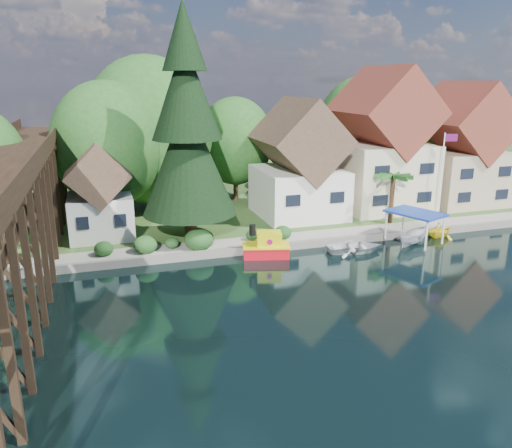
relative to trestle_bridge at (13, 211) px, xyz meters
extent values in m
plane|color=black|center=(16.00, -5.17, -5.35)|extent=(140.00, 140.00, 0.00)
cube|color=#2F4F1F|center=(16.00, 28.83, -5.10)|extent=(140.00, 52.00, 0.50)
cube|color=slate|center=(20.00, 2.83, -5.04)|extent=(60.00, 0.40, 0.62)
cube|color=gray|center=(22.00, 4.13, -4.82)|extent=(50.00, 2.60, 0.06)
cube|color=black|center=(0.00, -5.17, -1.35)|extent=(4.00, 0.36, 8.00)
cube|color=black|center=(0.00, -1.97, -1.35)|extent=(4.00, 0.36, 8.00)
cube|color=black|center=(0.00, 1.23, -1.35)|extent=(4.00, 0.36, 8.00)
cube|color=black|center=(0.00, 4.43, -1.35)|extent=(4.00, 0.36, 8.00)
cube|color=black|center=(0.00, 7.63, -1.35)|extent=(4.00, 0.36, 8.00)
cube|color=black|center=(0.00, 10.83, -1.35)|extent=(4.00, 0.36, 8.00)
cube|color=black|center=(0.00, 14.03, -1.35)|extent=(4.00, 0.36, 8.00)
cube|color=black|center=(0.00, 17.23, -1.35)|extent=(4.00, 0.36, 8.00)
cube|color=black|center=(0.00, 20.43, -1.35)|extent=(4.00, 0.36, 8.00)
cube|color=black|center=(1.75, 0.83, 2.70)|extent=(0.35, 44.00, 0.35)
cube|color=black|center=(0.00, 0.83, 3.00)|extent=(4.00, 44.00, 0.30)
cube|color=black|center=(2.00, 0.83, 3.55)|extent=(0.12, 44.00, 0.80)
cube|color=white|center=(23.00, 10.83, -2.60)|extent=(7.50, 8.00, 4.50)
cube|color=#473526|center=(23.00, 10.83, 2.35)|extent=(7.64, 8.64, 7.64)
cube|color=black|center=(20.90, 6.79, -2.37)|extent=(1.35, 0.08, 1.00)
cube|color=black|center=(25.10, 6.79, -2.37)|extent=(1.35, 0.08, 1.00)
cube|color=beige|center=(32.00, 11.33, -1.60)|extent=(8.50, 8.50, 6.50)
cube|color=maroon|center=(32.00, 11.33, 4.71)|extent=(8.65, 9.18, 8.65)
cube|color=black|center=(29.62, 7.04, -1.27)|extent=(1.53, 0.08, 1.00)
cube|color=black|center=(34.38, 7.04, -1.27)|extent=(1.53, 0.08, 1.00)
cube|color=tan|center=(41.00, 10.83, -2.10)|extent=(8.00, 8.00, 5.50)
cube|color=maroon|center=(41.00, 10.83, 3.53)|extent=(8.15, 8.64, 8.15)
cube|color=black|center=(38.76, 6.79, -1.82)|extent=(1.44, 0.08, 1.00)
cube|color=black|center=(43.24, 6.79, -1.82)|extent=(1.44, 0.08, 1.00)
cube|color=white|center=(5.00, 9.33, -3.10)|extent=(5.00, 5.00, 3.50)
cube|color=#473526|center=(5.00, 9.33, 0.45)|extent=(5.09, 5.40, 5.09)
cube|color=black|center=(3.60, 6.79, -2.92)|extent=(0.90, 0.08, 1.00)
cube|color=black|center=(6.40, 6.79, -2.92)|extent=(0.90, 0.08, 1.00)
cylinder|color=#382314|center=(6.00, 13.83, -2.60)|extent=(0.50, 0.50, 4.50)
ellipsoid|color=#204D1B|center=(6.00, 13.83, 2.15)|extent=(4.40, 4.40, 5.06)
cylinder|color=#382314|center=(10.00, 17.83, -2.37)|extent=(0.50, 0.50, 4.95)
ellipsoid|color=#204D1B|center=(10.00, 17.83, 2.85)|extent=(5.00, 5.00, 5.75)
cylinder|color=#382314|center=(19.00, 18.83, -2.82)|extent=(0.50, 0.50, 4.05)
ellipsoid|color=#204D1B|center=(19.00, 18.83, 1.45)|extent=(4.00, 4.00, 4.60)
cylinder|color=#382314|center=(34.00, 18.83, -2.60)|extent=(0.50, 0.50, 4.50)
ellipsoid|color=#204D1B|center=(34.00, 18.83, 2.15)|extent=(4.60, 4.60, 5.29)
cylinder|color=#382314|center=(42.00, 14.83, -3.05)|extent=(0.50, 0.50, 3.60)
ellipsoid|color=#204D1B|center=(42.00, 14.83, 0.75)|extent=(3.80, 3.80, 4.37)
ellipsoid|color=#184319|center=(8.00, 4.03, -4.08)|extent=(1.98, 1.98, 1.53)
ellipsoid|color=#184319|center=(10.00, 4.33, -4.25)|extent=(1.54, 1.54, 1.19)
ellipsoid|color=#184319|center=(12.00, 3.83, -4.00)|extent=(2.20, 2.20, 1.70)
ellipsoid|color=#184319|center=(5.00, 4.23, -4.17)|extent=(1.76, 1.76, 1.36)
ellipsoid|color=#184319|center=(16.50, 4.43, -4.25)|extent=(1.54, 1.54, 1.19)
ellipsoid|color=#184319|center=(19.00, 4.13, -4.17)|extent=(1.76, 1.76, 1.36)
cylinder|color=#382314|center=(11.82, 6.16, -3.17)|extent=(1.01, 1.01, 3.35)
cone|color=black|center=(11.82, 6.16, 1.86)|extent=(7.38, 7.38, 8.95)
cone|color=black|center=(11.82, 6.16, 6.89)|extent=(5.37, 5.37, 7.27)
cone|color=black|center=(11.82, 6.16, 10.81)|extent=(3.35, 3.35, 5.03)
cylinder|color=#382314|center=(30.03, 5.82, -2.81)|extent=(0.41, 0.41, 4.09)
ellipsoid|color=#174517|center=(30.03, 5.82, -0.58)|extent=(3.39, 3.39, 0.93)
cylinder|color=white|center=(35.50, 6.46, -0.91)|extent=(0.11, 0.11, 7.88)
cube|color=#A00B20|center=(36.09, 6.27, 2.58)|extent=(1.09, 0.39, 0.68)
cube|color=red|center=(16.81, 1.90, -4.95)|extent=(3.79, 2.65, 0.92)
cube|color=#D6CC0B|center=(16.81, 1.90, -4.46)|extent=(3.93, 2.79, 0.11)
cube|color=#D6CC0B|center=(17.03, 1.84, -3.97)|extent=(2.12, 1.80, 1.15)
cylinder|color=black|center=(15.82, 2.16, -3.23)|extent=(0.50, 0.50, 0.80)
cylinder|color=#9C0C51|center=(16.85, 1.15, -3.97)|extent=(0.42, 0.19, 0.41)
cylinder|color=#9C0C51|center=(17.22, 2.53, -3.97)|extent=(0.42, 0.19, 0.41)
cylinder|color=#9C0C51|center=(17.92, 1.61, -3.97)|extent=(0.19, 0.42, 0.41)
imported|color=silver|center=(23.80, 0.87, -4.89)|extent=(4.79, 3.72, 0.91)
imported|color=silver|center=(29.24, 1.04, -4.68)|extent=(3.69, 2.50, 1.34)
cube|color=#183AA1|center=(29.24, 1.04, -2.67)|extent=(4.34, 5.07, 0.16)
cylinder|color=white|center=(31.06, -0.24, -3.88)|extent=(0.16, 0.16, 2.41)
cylinder|color=white|center=(29.66, 3.23, -3.88)|extent=(0.16, 0.16, 2.41)
cylinder|color=white|center=(28.83, -1.14, -3.88)|extent=(0.16, 0.16, 2.41)
cylinder|color=white|center=(27.42, 2.33, -3.88)|extent=(0.16, 0.16, 2.41)
imported|color=yellow|center=(32.60, 2.12, -4.61)|extent=(3.17, 2.86, 1.47)
camera|label=1|loc=(5.35, -32.22, 7.63)|focal=35.00mm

